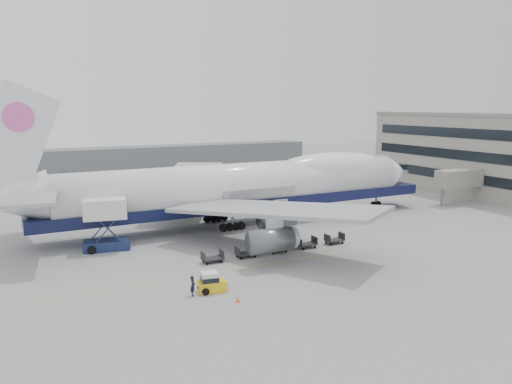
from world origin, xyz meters
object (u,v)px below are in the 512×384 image
baggage_tug (211,283)px  airliner (247,185)px  catering_truck (105,221)px  ground_worker (193,286)px

baggage_tug → airliner: bearing=66.5°
catering_truck → ground_worker: size_ratio=3.25×
airliner → ground_worker: bearing=-126.3°
catering_truck → ground_worker: bearing=-67.4°
ground_worker → airliner: bearing=-16.4°
baggage_tug → ground_worker: bearing=-163.5°
airliner → baggage_tug: (-14.99, -22.75, -4.79)m
catering_truck → baggage_tug: catering_truck is taller
catering_truck → baggage_tug: size_ratio=2.22×
airliner → ground_worker: 28.89m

